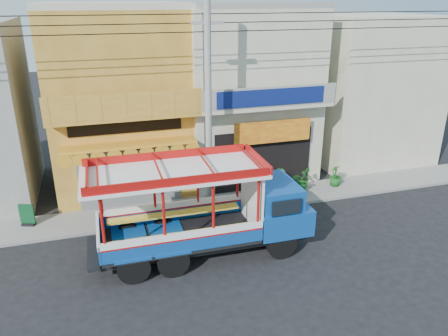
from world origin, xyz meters
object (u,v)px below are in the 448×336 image
Objects in this scene: songthaew_truck at (218,208)px; green_sign at (27,216)px; potted_plant_b at (281,181)px; potted_plant_c at (336,175)px; utility_pole at (212,95)px; potted_plant_a at (301,180)px.

green_sign is (-6.63, 3.78, -1.20)m from songthaew_truck.
potted_plant_c is at bearing -141.33° from potted_plant_b.
utility_pole reaches higher than potted_plant_b.
potted_plant_b is (3.51, 1.02, -4.38)m from utility_pole.
green_sign is at bearing 172.24° from utility_pole.
songthaew_truck is 7.73m from green_sign.
songthaew_truck is (-0.60, -2.79, -3.34)m from utility_pole.
potted_plant_a is 1.00× the size of potted_plant_c.
green_sign is (-7.24, 0.99, -4.54)m from utility_pole.
utility_pole is 27.07× the size of potted_plant_c.
songthaew_truck is 8.47× the size of green_sign.
utility_pole is at bearing 77.84° from songthaew_truck.
utility_pole is 5.71m from potted_plant_b.
potted_plant_b is at bearing 0.16° from green_sign.
songthaew_truck is 7.85m from potted_plant_c.
potted_plant_b is (10.75, 0.03, 0.16)m from green_sign.
utility_pole is 26.26× the size of potted_plant_b.
potted_plant_c is at bearing 28.49° from songthaew_truck.
potted_plant_a is 1.84m from potted_plant_c.
potted_plant_c is at bearing 8.39° from utility_pole.
green_sign is 0.86× the size of potted_plant_c.
potted_plant_a is at bearing 35.92° from songthaew_truck.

